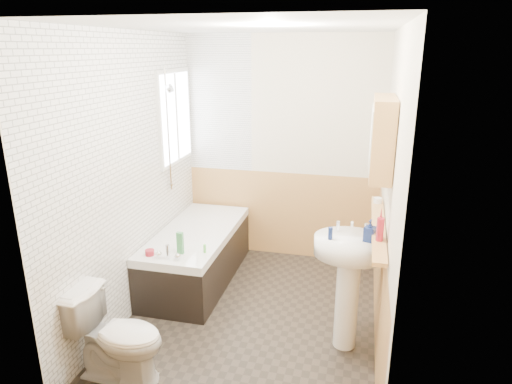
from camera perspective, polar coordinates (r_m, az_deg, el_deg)
floor at (r=4.33m, az=-0.48°, el=-15.27°), size 2.80×2.80×0.00m
ceiling at (r=3.64m, az=-0.59°, el=19.96°), size 2.80×2.80×0.00m
wall_back at (r=5.14m, az=3.31°, el=5.21°), size 2.20×0.02×2.50m
wall_front at (r=2.55m, az=-8.34°, el=-8.21°), size 2.20×0.02×2.50m
wall_left at (r=4.20m, az=-15.39°, el=1.77°), size 0.02×2.80×2.50m
wall_right at (r=3.70m, az=16.38°, el=-0.42°), size 0.02×2.80×2.50m
wainscot_right at (r=3.99m, az=15.13°, el=-10.70°), size 0.01×2.80×1.00m
wainscot_front at (r=2.96m, az=-7.49°, el=-21.20°), size 2.20×0.01×1.00m
wainscot_back at (r=5.33m, az=3.12°, el=-2.75°), size 2.20×0.01×1.00m
tile_cladding_left at (r=4.19m, az=-15.13°, el=1.75°), size 0.01×2.80×2.50m
tile_return_back at (r=5.21m, az=-4.66°, el=10.93°), size 0.75×0.01×1.50m
window at (r=4.93m, az=-10.00°, el=9.18°), size 0.03×0.79×0.99m
bathtub at (r=4.85m, az=-7.37°, el=-7.69°), size 0.70×1.59×0.70m
shower_riser at (r=4.70m, az=-10.92°, el=8.81°), size 0.11×0.08×1.24m
toilet at (r=3.62m, az=-16.91°, el=-16.88°), size 0.72×0.43×0.69m
sink at (r=3.70m, az=11.53°, el=-9.51°), size 0.56×0.45×1.08m
pine_shelf at (r=3.70m, az=15.04°, el=-4.10°), size 0.10×1.40×0.03m
medicine_cabinet at (r=3.51m, az=15.49°, el=6.62°), size 0.16×0.65×0.58m
foam_can at (r=3.36m, az=15.25°, el=-4.53°), size 0.05×0.05×0.17m
green_bottle at (r=3.39m, az=15.29°, el=-3.70°), size 0.06×0.06×0.24m
black_jar at (r=4.18m, az=14.98°, el=-1.02°), size 0.09×0.09×0.05m
soap_bottle at (r=3.53m, az=14.00°, el=-5.40°), size 0.13×0.19×0.08m
clear_bottle at (r=3.51m, az=9.28°, el=-5.12°), size 0.04×0.04×0.10m
blue_gel at (r=4.20m, az=-9.46°, el=-6.30°), size 0.06×0.04×0.21m
cream_jar at (r=4.26m, az=-13.14°, el=-7.38°), size 0.11×0.11×0.05m
orange_bottle at (r=4.22m, az=-6.44°, el=-7.04°), size 0.03×0.03×0.08m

